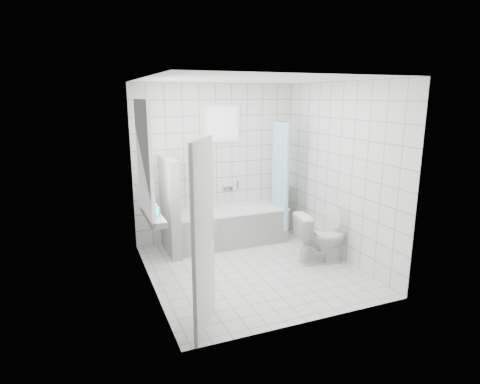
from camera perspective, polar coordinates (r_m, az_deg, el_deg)
name	(u,v)px	position (r m, az deg, el deg)	size (l,w,h in m)	color
ground	(252,269)	(5.81, 1.69, -10.84)	(3.00, 3.00, 0.00)	white
ceiling	(253,79)	(5.30, 1.89, 15.70)	(3.00, 3.00, 0.00)	white
wall_back	(216,163)	(6.79, -3.36, 4.17)	(2.80, 0.02, 2.60)	white
wall_front	(312,207)	(4.12, 10.26, -2.10)	(2.80, 0.02, 2.60)	white
wall_left	(148,188)	(5.02, -12.98, 0.56)	(0.02, 3.00, 2.60)	white
wall_right	(339,172)	(6.10, 13.90, 2.76)	(0.02, 3.00, 2.60)	white
window_left	(146,160)	(5.26, -13.21, 4.46)	(0.01, 0.90, 1.40)	white
window_back	(223,124)	(6.70, -2.49, 9.66)	(0.50, 0.01, 0.50)	white
window_sill	(153,215)	(5.43, -12.33, -3.24)	(0.18, 1.02, 0.08)	white
door	(203,237)	(4.11, -5.21, -6.38)	(0.04, 0.80, 2.00)	silver
bathtub	(229,226)	(6.71, -1.56, -4.80)	(1.86, 0.77, 0.58)	white
partition_wall	(170,206)	(6.26, -9.98, -1.94)	(0.15, 0.85, 1.50)	white
tiled_ledge	(282,215)	(7.39, 6.06, -3.27)	(0.40, 0.24, 0.55)	white
toilet	(321,238)	(6.01, 11.42, -6.41)	(0.42, 0.74, 0.75)	white
curtain_rod	(279,121)	(6.72, 5.50, 10.05)	(0.02, 0.02, 0.80)	silver
shower_curtain	(281,176)	(6.71, 5.84, 2.29)	(0.14, 0.48, 1.78)	#46BFCE
tub_faucet	(227,188)	(6.90, -1.79, 0.53)	(0.18, 0.06, 0.06)	silver
sill_bottles	(152,202)	(5.42, -12.38, -1.40)	(0.19, 0.49, 0.33)	#38E9FF
ledge_bottles	(284,195)	(7.26, 6.24, -0.41)	(0.22, 0.19, 0.24)	#D54419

